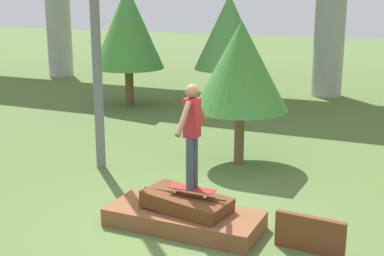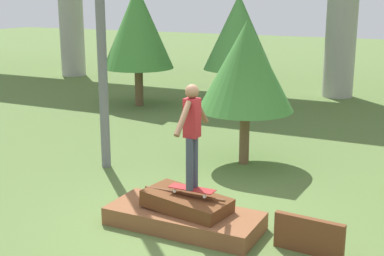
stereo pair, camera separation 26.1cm
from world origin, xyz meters
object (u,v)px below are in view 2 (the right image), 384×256
object	(u,v)px
skateboard	(192,189)
skater	(192,129)
tree_mid_back	(246,66)
tree_behind_left	(239,32)
tree_behind_right	(138,27)

from	to	relation	value
skateboard	skater	world-z (taller)	skater
skater	tree_mid_back	size ratio (longest dim) A/B	0.53
skateboard	tree_mid_back	xyz separation A→B (m)	(-0.44, 3.59, 1.51)
skateboard	skater	bearing A→B (deg)	-14.04
skater	tree_behind_left	distance (m)	9.46
skater	tree_behind_left	xyz separation A→B (m)	(-2.70, 9.02, 0.84)
tree_behind_left	tree_mid_back	distance (m)	5.90
skateboard	tree_behind_left	size ratio (longest dim) A/B	0.21
skater	tree_behind_left	size ratio (longest dim) A/B	0.45
skater	skateboard	bearing A→B (deg)	165.96
tree_behind_left	tree_mid_back	bearing A→B (deg)	-67.40
skater	tree_mid_back	world-z (taller)	tree_mid_back
tree_behind_left	tree_behind_right	size ratio (longest dim) A/B	0.93
skater	tree_behind_right	size ratio (longest dim) A/B	0.42
skateboard	tree_behind_left	distance (m)	9.60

